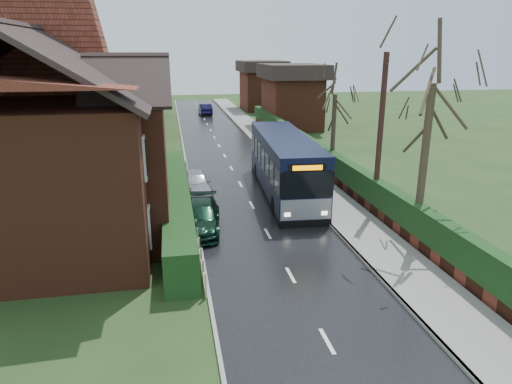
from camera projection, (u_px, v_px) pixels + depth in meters
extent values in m
plane|color=#304C20|center=(278.00, 253.00, 18.43)|extent=(140.00, 140.00, 0.00)
cube|color=black|center=(240.00, 184.00, 27.81)|extent=(6.00, 100.00, 0.02)
cube|color=slate|center=(307.00, 180.00, 28.54)|extent=(2.50, 100.00, 0.14)
cube|color=gray|center=(289.00, 181.00, 28.33)|extent=(0.12, 100.00, 0.14)
cube|color=gray|center=(190.00, 186.00, 27.26)|extent=(0.12, 100.00, 0.10)
cube|color=#153213|center=(177.00, 201.00, 22.20)|extent=(1.20, 16.00, 1.60)
cube|color=#602A1B|center=(331.00, 175.00, 28.75)|extent=(0.30, 50.00, 0.60)
cube|color=#153213|center=(332.00, 161.00, 28.48)|extent=(0.60, 50.00, 1.20)
cube|color=#602A1B|center=(60.00, 162.00, 20.64)|extent=(8.00, 14.00, 6.00)
cube|color=#602A1B|center=(135.00, 175.00, 18.45)|extent=(2.50, 4.00, 6.00)
cube|color=brown|center=(83.00, 22.00, 22.73)|extent=(0.90, 1.40, 2.20)
cube|color=silver|center=(150.00, 224.00, 17.08)|extent=(0.08, 1.20, 1.60)
cube|color=black|center=(151.00, 224.00, 17.09)|extent=(0.03, 0.95, 1.35)
cube|color=silver|center=(145.00, 156.00, 16.31)|extent=(0.08, 1.20, 1.60)
cube|color=black|center=(146.00, 156.00, 16.32)|extent=(0.03, 0.95, 1.35)
cube|color=silver|center=(153.00, 193.00, 20.84)|extent=(0.08, 1.20, 1.60)
cube|color=black|center=(154.00, 193.00, 20.84)|extent=(0.03, 0.95, 1.35)
cube|color=silver|center=(149.00, 137.00, 20.06)|extent=(0.08, 1.20, 1.60)
cube|color=black|center=(150.00, 137.00, 20.07)|extent=(0.03, 0.95, 1.35)
cube|color=silver|center=(155.00, 171.00, 24.59)|extent=(0.08, 1.20, 1.60)
cube|color=black|center=(156.00, 171.00, 24.60)|extent=(0.03, 0.95, 1.35)
cube|color=silver|center=(152.00, 123.00, 23.82)|extent=(0.08, 1.20, 1.60)
cube|color=black|center=(152.00, 123.00, 23.82)|extent=(0.03, 0.95, 1.35)
cube|color=silver|center=(156.00, 161.00, 26.94)|extent=(0.08, 1.20, 1.60)
cube|color=black|center=(157.00, 161.00, 26.94)|extent=(0.03, 0.95, 1.35)
cube|color=silver|center=(153.00, 116.00, 26.16)|extent=(0.08, 1.20, 1.60)
cube|color=black|center=(154.00, 116.00, 26.17)|extent=(0.03, 0.95, 1.35)
cube|color=black|center=(284.00, 178.00, 25.89)|extent=(3.12, 10.98, 1.12)
cube|color=black|center=(285.00, 158.00, 25.55)|extent=(3.14, 10.98, 1.18)
cube|color=black|center=(285.00, 142.00, 25.28)|extent=(3.12, 10.98, 0.65)
cube|color=black|center=(284.00, 190.00, 26.11)|extent=(3.12, 10.98, 0.35)
cube|color=gray|center=(306.00, 209.00, 20.81)|extent=(2.37, 0.26, 0.99)
cube|color=black|center=(307.00, 185.00, 20.43)|extent=(2.22, 0.21, 1.28)
cube|color=black|center=(307.00, 168.00, 20.19)|extent=(1.73, 0.18, 0.35)
cube|color=#FF8C00|center=(308.00, 168.00, 20.16)|extent=(1.36, 0.12, 0.22)
cube|color=black|center=(305.00, 223.00, 21.00)|extent=(2.42, 0.29, 0.30)
cube|color=#FFF2CC|center=(287.00, 215.00, 20.71)|extent=(0.28, 0.07, 0.18)
cube|color=#FFF2CC|center=(324.00, 213.00, 20.91)|extent=(0.28, 0.07, 0.18)
cylinder|color=black|center=(275.00, 205.00, 22.60)|extent=(0.33, 0.96, 0.95)
cylinder|color=black|center=(319.00, 204.00, 22.87)|extent=(0.33, 0.96, 0.95)
cylinder|color=black|center=(257.00, 170.00, 29.18)|extent=(0.33, 0.96, 0.95)
cylinder|color=black|center=(291.00, 169.00, 29.44)|extent=(0.33, 0.96, 0.95)
imported|color=#B7B6BB|center=(195.00, 183.00, 25.74)|extent=(1.88, 4.06, 1.35)
imported|color=black|center=(200.00, 217.00, 20.58)|extent=(2.19, 4.46, 1.25)
imported|color=black|center=(205.00, 109.00, 57.68)|extent=(1.58, 4.26, 1.39)
cylinder|color=slate|center=(311.00, 175.00, 24.18)|extent=(0.09, 0.09, 3.01)
cube|color=white|center=(312.00, 151.00, 23.79)|extent=(0.20, 0.45, 0.34)
cube|color=white|center=(312.00, 159.00, 23.92)|extent=(0.18, 0.41, 0.30)
cylinder|color=black|center=(380.00, 137.00, 21.73)|extent=(0.27, 0.27, 7.77)
cube|color=black|center=(386.00, 64.00, 20.74)|extent=(0.37, 0.98, 0.09)
cylinder|color=#392D21|center=(423.00, 167.00, 18.48)|extent=(0.32, 0.32, 6.62)
cylinder|color=#31271D|center=(333.00, 137.00, 28.61)|extent=(0.28, 0.28, 5.27)
cylinder|color=#33291E|center=(93.00, 132.00, 26.87)|extent=(0.30, 0.30, 6.49)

